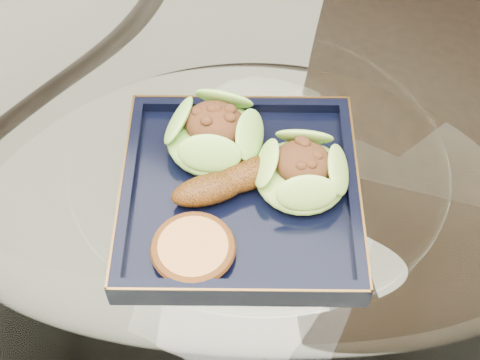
% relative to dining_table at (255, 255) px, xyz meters
% --- Properties ---
extents(dining_table, '(1.13, 1.13, 0.77)m').
position_rel_dining_table_xyz_m(dining_table, '(0.00, 0.00, 0.00)').
color(dining_table, white).
rests_on(dining_table, ground).
extents(dining_chair, '(0.49, 0.49, 1.00)m').
position_rel_dining_table_xyz_m(dining_chair, '(0.13, 0.52, -0.04)').
color(dining_chair, black).
rests_on(dining_chair, ground).
extents(navy_plate, '(0.35, 0.35, 0.02)m').
position_rel_dining_table_xyz_m(navy_plate, '(-0.01, -0.03, 0.17)').
color(navy_plate, black).
rests_on(navy_plate, dining_table).
extents(lettuce_wrap_left, '(0.13, 0.13, 0.04)m').
position_rel_dining_table_xyz_m(lettuce_wrap_left, '(-0.06, 0.02, 0.20)').
color(lettuce_wrap_left, '#589F2E').
rests_on(lettuce_wrap_left, navy_plate).
extents(lettuce_wrap_right, '(0.11, 0.11, 0.04)m').
position_rel_dining_table_xyz_m(lettuce_wrap_right, '(0.05, 0.01, 0.20)').
color(lettuce_wrap_right, '#619A2C').
rests_on(lettuce_wrap_right, navy_plate).
extents(roasted_plantain, '(0.14, 0.16, 0.03)m').
position_rel_dining_table_xyz_m(roasted_plantain, '(-0.01, -0.02, 0.20)').
color(roasted_plantain, '#61320A').
rests_on(roasted_plantain, navy_plate).
extents(crumb_patty, '(0.09, 0.09, 0.01)m').
position_rel_dining_table_xyz_m(crumb_patty, '(-0.02, -0.12, 0.19)').
color(crumb_patty, '#C78242').
rests_on(crumb_patty, navy_plate).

